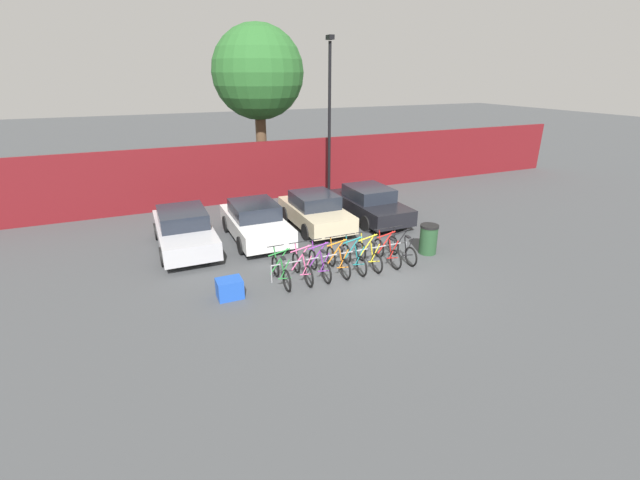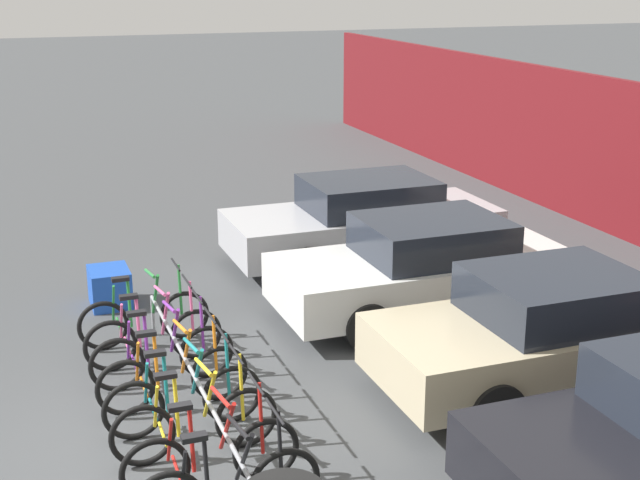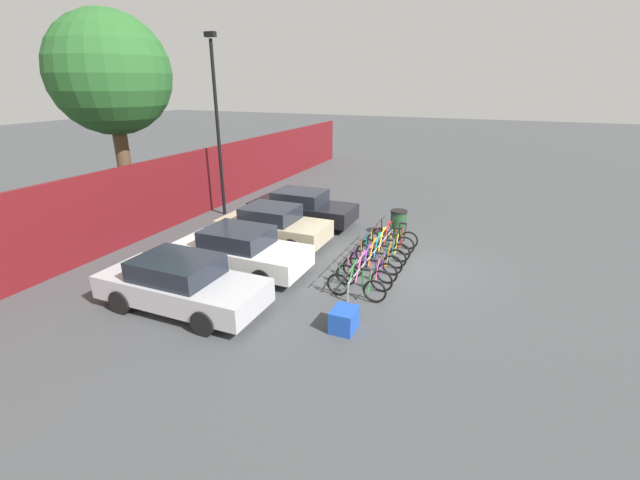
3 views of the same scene
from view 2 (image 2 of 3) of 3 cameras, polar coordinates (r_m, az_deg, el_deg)
The scene contains 13 objects.
ground_plane at distance 9.49m, azimuth -11.50°, elevation -13.02°, with size 120.00×120.00×0.00m, color #424447.
bike_rack at distance 9.83m, azimuth -8.27°, elevation -8.45°, with size 4.79×0.04×0.57m.
bicycle_green at distance 11.78m, azimuth -11.18°, elevation -4.85°, with size 0.68×1.71×1.05m.
bicycle_pink at distance 11.16m, azimuth -10.59°, elevation -6.08°, with size 0.68×1.71×1.05m.
bicycle_purple at distance 10.64m, azimuth -10.04°, elevation -7.22°, with size 0.68×1.71×1.05m.
bicycle_orange at distance 10.08m, azimuth -9.37°, elevation -8.62°, with size 0.68×1.71×1.05m.
bicycle_teal at distance 9.59m, azimuth -8.72°, elevation -9.97°, with size 0.68×1.71×1.05m.
bicycle_yellow at distance 9.11m, azimuth -7.98°, elevation -11.47°, with size 0.68×1.71×1.05m.
bicycle_red at distance 8.53m, azimuth -6.95°, elevation -13.55°, with size 0.68×1.71×1.05m.
car_silver at distance 14.79m, azimuth 2.79°, elevation 1.26°, with size 1.91×4.46×1.40m.
car_white at distance 12.53m, azimuth 6.78°, elevation -1.78°, with size 1.91×4.19×1.40m.
car_beige at distance 10.62m, azimuth 14.38°, elevation -5.73°, with size 1.91×4.00×1.40m.
cargo_crate at distance 13.27m, azimuth -13.31°, elevation -2.96°, with size 0.70×0.56×0.55m, color blue.
Camera 2 is at (8.19, -1.06, 4.69)m, focal length 50.00 mm.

